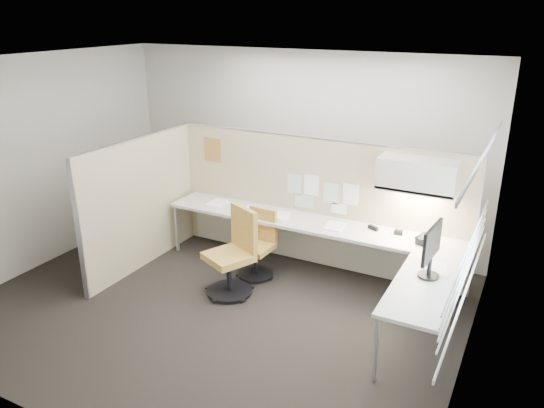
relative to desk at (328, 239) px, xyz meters
The scene contains 26 objects.
floor 1.58m from the desk, 129.58° to the right, with size 5.50×4.50×0.01m, color black.
ceiling 2.64m from the desk, 129.58° to the right, with size 5.50×4.50×0.01m, color white.
wall_back 1.66m from the desk, 129.62° to the left, with size 5.50×0.02×2.80m, color beige.
wall_front 3.59m from the desk, 105.41° to the right, with size 5.50×0.02×2.80m, color beige.
wall_left 3.93m from the desk, 162.99° to the right, with size 0.02×4.50×2.80m, color beige.
wall_right 2.28m from the desk, 31.75° to the right, with size 0.02×4.50×2.80m, color beige.
window_pane 2.32m from the desk, 32.11° to the right, with size 0.01×2.80×1.30m, color #ACBBC8.
partition_back 0.67m from the desk, 128.75° to the left, with size 4.10×0.06×1.75m, color tan.
partition_left 2.52m from the desk, 165.56° to the right, with size 0.06×2.20×1.75m, color tan.
desk is the anchor object (origin of this frame).
overhead_bin 1.35m from the desk, 15.24° to the left, with size 0.90×0.36×0.38m, color beige.
task_light_strip 1.22m from the desk, 15.24° to the left, with size 0.60×0.06×0.02m, color #FFEABF.
pinned_papers 0.69m from the desk, 124.37° to the left, with size 1.01×0.00×0.47m.
poster 2.19m from the desk, 167.47° to the left, with size 0.28×0.00×0.35m, color orange.
chair_left 1.19m from the desk, 140.75° to the right, with size 0.66×0.68×1.07m.
chair_right 0.93m from the desk, 166.63° to the right, with size 0.46×0.47×0.88m.
monitor 1.59m from the desk, 26.26° to the right, with size 0.22×0.53×0.56m.
phone 1.19m from the desk, ahead, with size 0.26×0.24×0.12m.
stapler 0.58m from the desk, 28.01° to the left, with size 0.14×0.04×0.05m, color black.
tape_dispenser 0.87m from the desk, 17.59° to the left, with size 0.10×0.06×0.06m, color black.
coat_hook 2.90m from the desk, 154.79° to the right, with size 0.18×0.42×1.28m.
paper_stack_0 1.73m from the desk, behind, with size 0.23×0.30×0.03m, color white.
paper_stack_1 1.22m from the desk, behind, with size 0.23×0.30×0.02m, color white.
paper_stack_2 0.75m from the desk, behind, with size 0.23×0.30×0.04m, color white.
paper_stack_3 0.19m from the desk, 75.97° to the left, with size 0.23×0.30×0.02m, color white.
paper_stack_4 1.49m from the desk, 19.01° to the right, with size 0.23×0.30×0.02m, color white.
Camera 1 is at (3.11, -4.58, 3.31)m, focal length 35.00 mm.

